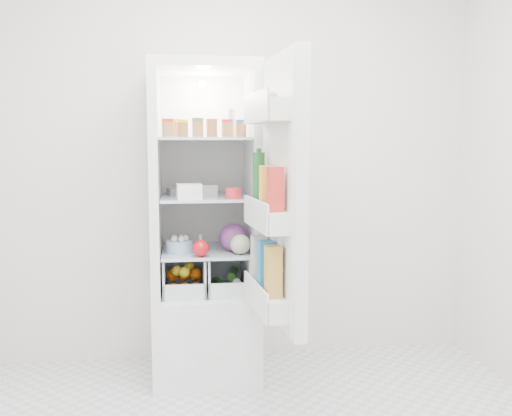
{
  "coord_description": "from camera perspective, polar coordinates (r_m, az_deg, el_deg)",
  "views": [
    {
      "loc": [
        -0.33,
        -2.06,
        1.34
      ],
      "look_at": [
        0.06,
        0.95,
        1.01
      ],
      "focal_mm": 40.0,
      "sensor_mm": 36.0,
      "label": 1
    }
  ],
  "objects": [
    {
      "name": "crisper_left",
      "position": [
        3.33,
        -7.19,
        -6.51
      ],
      "size": [
        0.23,
        0.46,
        0.22
      ],
      "primitive_type": null,
      "color": "silver",
      "rests_on": "refrigerator"
    },
    {
      "name": "shelf_mid",
      "position": [
        3.26,
        -5.14,
        1.08
      ],
      "size": [
        0.49,
        0.53,
        0.02
      ],
      "primitive_type": "cube",
      "color": "silver",
      "rests_on": "refrigerator"
    },
    {
      "name": "squeeze_bottle",
      "position": [
        3.28,
        -2.52,
        8.46
      ],
      "size": [
        0.06,
        0.06,
        0.16
      ],
      "primitive_type": "cylinder",
      "rotation": [
        0.0,
        0.0,
        0.36
      ],
      "color": "silver",
      "rests_on": "shelf_top"
    },
    {
      "name": "refrigerator",
      "position": [
        3.38,
        -5.12,
        -5.33
      ],
      "size": [
        0.6,
        0.6,
        1.8
      ],
      "color": "silver",
      "rests_on": "ground"
    },
    {
      "name": "tub_cream",
      "position": [
        3.3,
        -4.93,
        1.81
      ],
      "size": [
        0.12,
        0.12,
        0.06
      ],
      "primitive_type": "cube",
      "rotation": [
        0.0,
        0.0,
        0.13
      ],
      "color": "beige",
      "rests_on": "shelf_mid"
    },
    {
      "name": "mushroom_bowl",
      "position": [
        3.21,
        -7.65,
        -3.86
      ],
      "size": [
        0.18,
        0.18,
        0.07
      ],
      "primitive_type": "cylinder",
      "rotation": [
        0.0,
        0.0,
        -0.25
      ],
      "color": "#8EAFD5",
      "rests_on": "shelf_low"
    },
    {
      "name": "room_walls",
      "position": [
        2.1,
        1.67,
        13.01
      ],
      "size": [
        3.02,
        3.02,
        2.61
      ],
      "color": "silver",
      "rests_on": "ground"
    },
    {
      "name": "shelf_low",
      "position": [
        3.31,
        -5.09,
        -4.28
      ],
      "size": [
        0.49,
        0.53,
        0.01
      ],
      "primitive_type": "cube",
      "color": "silver",
      "rests_on": "refrigerator"
    },
    {
      "name": "bell_pepper",
      "position": [
        3.08,
        -5.54,
        -4.05
      ],
      "size": [
        0.09,
        0.09,
        0.09
      ],
      "primitive_type": "sphere",
      "color": "red",
      "rests_on": "shelf_low"
    },
    {
      "name": "salad_bag",
      "position": [
        3.14,
        -1.59,
        -3.65
      ],
      "size": [
        0.11,
        0.11,
        0.11
      ],
      "primitive_type": "sphere",
      "color": "#A3B487",
      "rests_on": "shelf_low"
    },
    {
      "name": "tin_red",
      "position": [
        3.09,
        -2.28,
        1.48
      ],
      "size": [
        0.11,
        0.11,
        0.06
      ],
      "primitive_type": "cylinder",
      "rotation": [
        0.0,
        0.0,
        0.42
      ],
      "color": "red",
      "rests_on": "shelf_mid"
    },
    {
      "name": "fridge_door",
      "position": [
        2.72,
        2.24,
        0.98
      ],
      "size": [
        0.22,
        0.6,
        1.3
      ],
      "rotation": [
        0.0,
        0.0,
        1.66
      ],
      "color": "silver",
      "rests_on": "refrigerator"
    },
    {
      "name": "crisper_right",
      "position": [
        3.34,
        -2.96,
        -6.43
      ],
      "size": [
        0.23,
        0.46,
        0.22
      ],
      "primitive_type": null,
      "color": "silver",
      "rests_on": "refrigerator"
    },
    {
      "name": "veg_pile",
      "position": [
        3.35,
        -2.86,
        -7.22
      ],
      "size": [
        0.16,
        0.3,
        0.1
      ],
      "color": "#1F531B",
      "rests_on": "refrigerator"
    },
    {
      "name": "red_cabbage",
      "position": [
        3.23,
        -2.3,
        -2.95
      ],
      "size": [
        0.16,
        0.16,
        0.16
      ],
      "primitive_type": "sphere",
      "color": "#5D1F5C",
      "rests_on": "shelf_low"
    },
    {
      "name": "citrus_pile",
      "position": [
        3.28,
        -7.19,
        -7.02
      ],
      "size": [
        0.2,
        0.24,
        0.16
      ],
      "color": "orange",
      "rests_on": "refrigerator"
    },
    {
      "name": "foil_tray",
      "position": [
        3.33,
        -7.29,
        1.66
      ],
      "size": [
        0.2,
        0.17,
        0.04
      ],
      "primitive_type": "cube",
      "rotation": [
        0.0,
        0.0,
        0.22
      ],
      "color": "#B7B7BB",
      "rests_on": "shelf_mid"
    },
    {
      "name": "shelf_top",
      "position": [
        3.25,
        -5.2,
        6.88
      ],
      "size": [
        0.49,
        0.53,
        0.02
      ],
      "primitive_type": "cube",
      "color": "silver",
      "rests_on": "refrigerator"
    },
    {
      "name": "tub_white",
      "position": [
        3.06,
        -6.71,
        1.64
      ],
      "size": [
        0.14,
        0.14,
        0.08
      ],
      "primitive_type": "cube",
      "rotation": [
        0.0,
        0.0,
        0.07
      ],
      "color": "white",
      "rests_on": "shelf_mid"
    },
    {
      "name": "condiment_jars",
      "position": [
        3.17,
        -5.57,
        7.8
      ],
      "size": [
        0.46,
        0.32,
        0.08
      ],
      "color": "#B21919",
      "rests_on": "shelf_top"
    }
  ]
}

